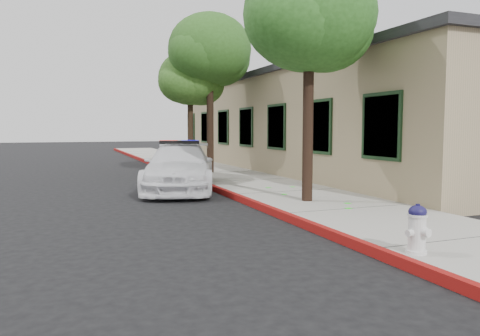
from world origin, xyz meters
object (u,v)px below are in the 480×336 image
Objects in this scene: fire_hydrant at (417,229)px; street_tree_mid at (210,53)px; clapboard_building at (329,123)px; street_tree_near at (310,20)px; street_tree_far at (191,81)px; police_car at (180,167)px.

street_tree_mid reaches higher than fire_hydrant.
clapboard_building is 9.67m from street_tree_near.
fire_hydrant is at bearing -91.54° from street_tree_far.
street_tree_near is at bearing 68.84° from fire_hydrant.
street_tree_mid is 1.28× the size of street_tree_far.
clapboard_building is at bearing 53.00° from fire_hydrant.
street_tree_far is at bearing 171.46° from clapboard_building.
street_tree_mid is 1.38m from street_tree_far.
street_tree_mid reaches higher than street_tree_near.
street_tree_far is at bearing 93.83° from street_tree_near.
street_tree_mid reaches higher than clapboard_building.
street_tree_near is at bearing -86.17° from street_tree_far.
street_tree_far reaches higher than clapboard_building.
clapboard_building reaches higher than fire_hydrant.
street_tree_mid is at bearing -48.09° from street_tree_far.
street_tree_mid is at bearing 177.57° from clapboard_building.
clapboard_building is at bearing -8.54° from street_tree_far.
street_tree_far reaches higher than fire_hydrant.
fire_hydrant is 13.74m from street_tree_far.
street_tree_near is at bearing -43.16° from police_car.
street_tree_mid is (0.02, 7.92, 0.44)m from street_tree_near.
fire_hydrant is 6.22m from street_tree_near.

